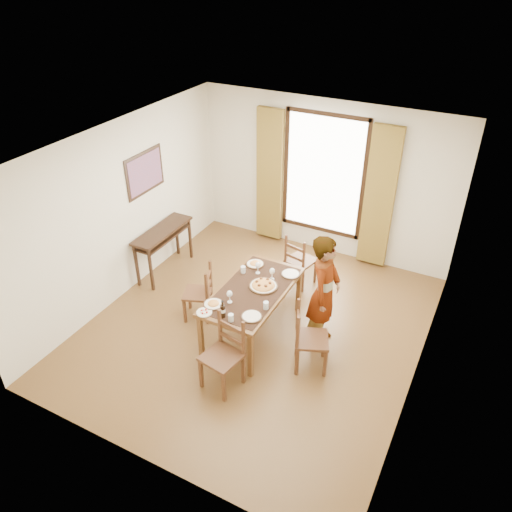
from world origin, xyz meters
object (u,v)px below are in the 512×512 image
at_px(console_table, 163,236).
at_px(man, 324,292).
at_px(pasta_platter, 263,284).
at_px(dining_table, 253,294).

distance_m(console_table, man, 2.99).
height_order(console_table, pasta_platter, pasta_platter).
bearing_deg(console_table, dining_table, -19.44).
xyz_separation_m(man, pasta_platter, (-0.82, -0.16, -0.03)).
distance_m(dining_table, man, 0.97).
relative_size(console_table, dining_table, 0.73).
bearing_deg(pasta_platter, dining_table, -129.58).
bearing_deg(pasta_platter, console_table, 164.41).
relative_size(man, pasta_platter, 4.18).
xyz_separation_m(console_table, man, (2.96, -0.44, 0.15)).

